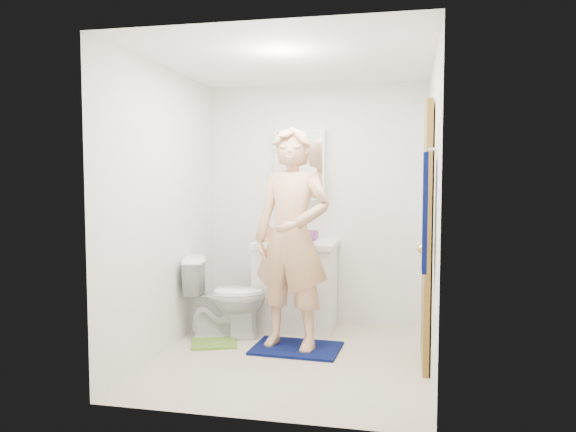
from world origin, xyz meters
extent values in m
cube|color=beige|center=(0.00, 0.00, -0.01)|extent=(2.20, 2.40, 0.02)
cube|color=white|center=(0.00, 0.00, 2.41)|extent=(2.20, 2.40, 0.02)
cube|color=white|center=(0.00, 1.21, 1.20)|extent=(2.20, 0.02, 2.40)
cube|color=white|center=(0.00, -1.21, 1.20)|extent=(2.20, 0.02, 2.40)
cube|color=white|center=(-1.11, 0.00, 1.20)|extent=(0.02, 2.40, 2.40)
cube|color=white|center=(1.11, 0.00, 1.20)|extent=(0.02, 2.40, 2.40)
cube|color=white|center=(-0.15, 0.91, 0.40)|extent=(0.75, 0.55, 0.80)
cube|color=white|center=(-0.15, 0.91, 0.83)|extent=(0.79, 0.59, 0.05)
cylinder|color=white|center=(-0.15, 0.91, 0.84)|extent=(0.40, 0.40, 0.03)
cylinder|color=silver|center=(-0.15, 1.09, 0.91)|extent=(0.03, 0.03, 0.12)
cube|color=white|center=(-0.15, 1.14, 1.60)|extent=(0.50, 0.12, 0.70)
cube|color=white|center=(-0.15, 1.08, 1.60)|extent=(0.46, 0.01, 0.66)
cube|color=olive|center=(1.07, 0.15, 1.02)|extent=(0.05, 0.80, 2.05)
sphere|color=gold|center=(1.03, -0.17, 0.95)|extent=(0.07, 0.07, 0.07)
cube|color=#071047|center=(1.03, -0.57, 1.25)|extent=(0.03, 0.24, 0.80)
cylinder|color=silver|center=(1.07, -0.57, 1.67)|extent=(0.06, 0.02, 0.02)
imported|color=white|center=(-0.73, 0.46, 0.38)|extent=(0.81, 0.58, 0.75)
cube|color=#071047|center=(0.00, 0.22, 0.01)|extent=(0.76, 0.56, 0.02)
cube|color=olive|center=(-0.75, 0.20, 0.01)|extent=(0.49, 0.46, 0.02)
imported|color=#BB7557|center=(-0.41, 0.85, 0.95)|extent=(0.10, 0.10, 0.19)
imported|color=#873D87|center=(-0.01, 1.04, 0.90)|extent=(0.14, 0.14, 0.10)
imported|color=#E1A97E|center=(-0.05, 0.22, 0.96)|extent=(0.77, 0.59, 1.88)
camera|label=1|loc=(0.93, -4.42, 1.50)|focal=35.00mm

